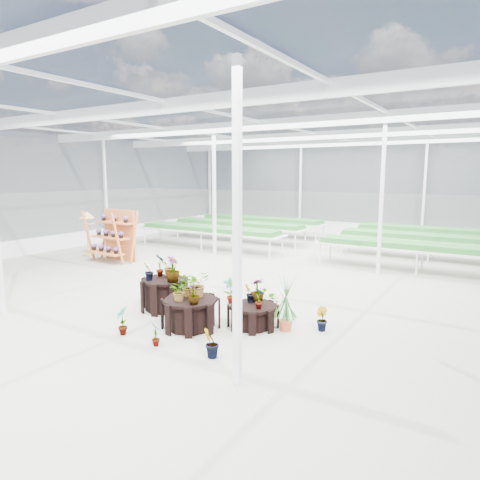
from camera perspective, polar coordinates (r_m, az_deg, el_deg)
The scene contains 10 objects.
ground_plane at distance 11.16m, azimuth -2.55°, elevation -6.71°, with size 24.00×24.00×0.00m, color gray.
greenhouse_shell at distance 10.78m, azimuth -2.63°, elevation 4.89°, with size 18.00×24.00×4.50m, color white, non-canonical shape.
steel_frame at distance 10.78m, azimuth -2.63°, elevation 4.89°, with size 18.00×24.00×4.50m, color silver, non-canonical shape.
nursery_benches at distance 17.38m, azimuth 10.90°, elevation 0.16°, with size 16.00×7.00×0.84m, color silver, non-canonical shape.
plinth_tall at distance 9.67m, azimuth -10.00°, elevation -7.15°, with size 1.02×1.02×0.70m, color black.
plinth_mid at distance 8.50m, azimuth -6.57°, elevation -9.70°, with size 1.11×1.11×0.59m, color black.
plinth_low at distance 8.54m, azimuth 1.77°, elevation -10.06°, with size 0.98×0.98×0.44m, color black.
shelf_rack at distance 15.27m, azimuth -16.84°, elevation 0.53°, with size 1.67×0.89×1.77m, color #B9612C, non-canonical shape.
bird_table at distance 16.55m, azimuth -19.62°, elevation 0.79°, with size 0.39×0.39×1.65m, color tan, non-canonical shape.
nursery_plants at distance 9.13m, azimuth -4.46°, elevation -6.74°, with size 4.60×3.09×1.26m.
Camera 1 is at (6.06, -8.89, 2.98)m, focal length 32.00 mm.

